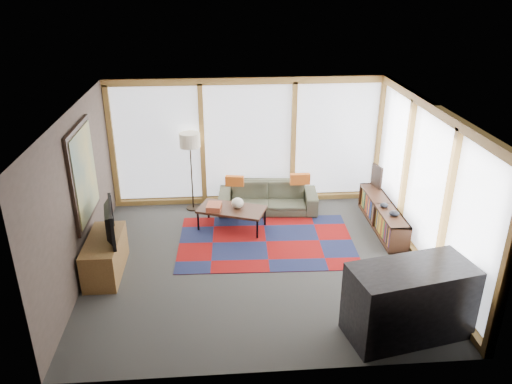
{
  "coord_description": "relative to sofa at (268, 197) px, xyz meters",
  "views": [
    {
      "loc": [
        -0.59,
        -7.11,
        4.43
      ],
      "look_at": [
        0.0,
        0.4,
        1.1
      ],
      "focal_mm": 35.0,
      "sensor_mm": 36.0,
      "label": 1
    }
  ],
  "objects": [
    {
      "name": "book_stack",
      "position": [
        -1.07,
        -0.73,
        0.17
      ],
      "size": [
        0.31,
        0.36,
        0.11
      ],
      "primitive_type": "cube",
      "rotation": [
        0.0,
        0.0,
        -0.15
      ],
      "color": "#984428",
      "rests_on": "coffee_table"
    },
    {
      "name": "tv_console",
      "position": [
        -2.8,
        -2.07,
        0.02
      ],
      "size": [
        0.51,
        1.23,
        0.61
      ],
      "primitive_type": "cube",
      "color": "brown",
      "rests_on": "ground"
    },
    {
      "name": "ground",
      "position": [
        -0.36,
        -1.95,
        -0.29
      ],
      "size": [
        5.5,
        5.5,
        0.0
      ],
      "primitive_type": "plane",
      "color": "#2F2F2C",
      "rests_on": "ground"
    },
    {
      "name": "room_envelope",
      "position": [
        0.13,
        -1.39,
        1.25
      ],
      "size": [
        5.52,
        5.02,
        2.62
      ],
      "color": "#3C312B",
      "rests_on": "ground"
    },
    {
      "name": "television",
      "position": [
        -2.74,
        -2.05,
        0.6
      ],
      "size": [
        0.33,
        0.97,
        0.56
      ],
      "primitive_type": "imported",
      "rotation": [
        0.0,
        0.0,
        1.78
      ],
      "color": "black",
      "rests_on": "tv_console"
    },
    {
      "name": "shelf_picture",
      "position": [
        2.16,
        -0.11,
        0.43
      ],
      "size": [
        0.13,
        0.34,
        0.45
      ],
      "primitive_type": "cube",
      "rotation": [
        0.0,
        0.0,
        0.25
      ],
      "color": "black",
      "rests_on": "bookshelf"
    },
    {
      "name": "bar_counter",
      "position": [
        1.46,
        -3.87,
        0.22
      ],
      "size": [
        1.71,
        1.06,
        1.01
      ],
      "primitive_type": "cube",
      "rotation": [
        0.0,
        0.0,
        0.21
      ],
      "color": "black",
      "rests_on": "ground"
    },
    {
      "name": "rug",
      "position": [
        -0.16,
        -1.29,
        -0.28
      ],
      "size": [
        3.16,
        2.1,
        0.01
      ],
      "primitive_type": "cube",
      "rotation": [
        0.0,
        0.0,
        -0.03
      ],
      "color": "maroon",
      "rests_on": "ground"
    },
    {
      "name": "vase",
      "position": [
        -0.64,
        -0.69,
        0.22
      ],
      "size": [
        0.26,
        0.26,
        0.2
      ],
      "primitive_type": "ellipsoid",
      "rotation": [
        0.0,
        0.0,
        -0.12
      ],
      "color": "beige",
      "rests_on": "coffee_table"
    },
    {
      "name": "floor_lamp",
      "position": [
        -1.51,
        0.2,
        0.52
      ],
      "size": [
        0.4,
        0.4,
        1.61
      ],
      "primitive_type": null,
      "color": "#2E2418",
      "rests_on": "ground"
    },
    {
      "name": "bowl_b",
      "position": [
        2.03,
        -1.05,
        0.25
      ],
      "size": [
        0.18,
        0.18,
        0.08
      ],
      "primitive_type": "ellipsoid",
      "rotation": [
        0.0,
        0.0,
        -0.18
      ],
      "color": "black",
      "rests_on": "bookshelf"
    },
    {
      "name": "bookshelf",
      "position": [
        2.07,
        -0.9,
        -0.04
      ],
      "size": [
        0.36,
        1.99,
        0.5
      ],
      "primitive_type": null,
      "color": "#301F13",
      "rests_on": "ground"
    },
    {
      "name": "sofa",
      "position": [
        0.0,
        0.0,
        0.0
      ],
      "size": [
        2.02,
        0.93,
        0.57
      ],
      "primitive_type": "imported",
      "rotation": [
        0.0,
        0.0,
        -0.08
      ],
      "color": "#343525",
      "rests_on": "ground"
    },
    {
      "name": "coffee_table",
      "position": [
        -0.75,
        -0.7,
        -0.08
      ],
      "size": [
        1.36,
        1.0,
        0.41
      ],
      "primitive_type": null,
      "rotation": [
        0.0,
        0.0,
        -0.36
      ],
      "color": "#301F13",
      "rests_on": "ground"
    },
    {
      "name": "pillow_left",
      "position": [
        -0.66,
        -0.01,
        0.39
      ],
      "size": [
        0.38,
        0.17,
        0.2
      ],
      "primitive_type": "cube",
      "rotation": [
        0.0,
        0.0,
        -0.16
      ],
      "color": "#BA5519",
      "rests_on": "sofa"
    },
    {
      "name": "pillow_right",
      "position": [
        0.64,
        -0.03,
        0.39
      ],
      "size": [
        0.39,
        0.12,
        0.22
      ],
      "primitive_type": "cube",
      "rotation": [
        0.0,
        0.0,
        0.01
      ],
      "color": "#BA5519",
      "rests_on": "sofa"
    },
    {
      "name": "bowl_a",
      "position": [
        2.1,
        -1.4,
        0.26
      ],
      "size": [
        0.2,
        0.2,
        0.09
      ],
      "primitive_type": "ellipsoid",
      "rotation": [
        0.0,
        0.0,
        -0.09
      ],
      "color": "black",
      "rests_on": "bookshelf"
    }
  ]
}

